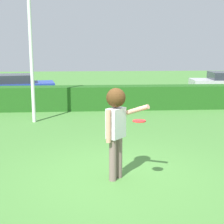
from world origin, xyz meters
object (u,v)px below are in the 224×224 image
lamppost (30,29)px  parked_car_blue (10,86)px  person (116,121)px  frisbee (139,121)px

lamppost → parked_car_blue: size_ratio=1.28×
person → frisbee: 0.57m
person → parked_car_blue: bearing=112.6°
frisbee → parked_car_blue: (-4.69, 10.80, -0.57)m
lamppost → parked_car_blue: bearing=110.5°
frisbee → person: bearing=132.0°
frisbee → parked_car_blue: frisbee is taller
lamppost → parked_car_blue: 5.98m
parked_car_blue → lamppost: bearing=-69.5°
person → frisbee: size_ratio=7.57×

